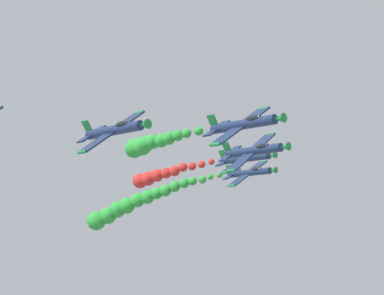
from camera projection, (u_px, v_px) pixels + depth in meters
The scene contains 8 objects.
airplane_lead at pixel (244, 124), 80.38m from camera, with size 8.30×10.35×5.37m.
smoke_trail_lead at pixel (146, 145), 97.46m from camera, with size 7.17×20.03×2.84m.
airplane_left_inner at pixel (254, 151), 93.96m from camera, with size 8.00×10.35×5.83m.
airplane_right_inner at pixel (115, 130), 79.90m from camera, with size 8.13×10.35×5.65m.
airplane_left_outer at pixel (246, 158), 108.57m from camera, with size 8.45×10.35×5.11m.
smoke_trail_left_outer at pixel (157, 176), 122.34m from camera, with size 2.54×18.35×3.55m.
airplane_trailing at pixel (250, 172), 123.60m from camera, with size 8.44×10.35×5.13m.
smoke_trail_trailing at pixel (128, 206), 139.30m from camera, with size 9.23×28.39×9.60m.
Camera 1 is at (64.06, 67.41, 62.43)m, focal length 69.78 mm.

